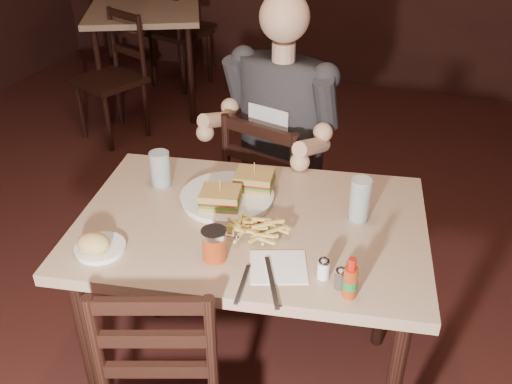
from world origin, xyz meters
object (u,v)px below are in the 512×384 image
(main_table, at_px, (251,243))
(hot_sauce, at_px, (351,278))
(glass_left, at_px, (160,169))
(side_plate, at_px, (101,249))
(glass_right, at_px, (360,200))
(bg_chair_near, at_px, (109,80))
(bg_table, at_px, (145,22))
(chair_far, at_px, (281,198))
(diner, at_px, (278,107))
(bg_chair_far, at_px, (179,32))
(syrup_dispenser, at_px, (214,244))
(dinner_plate, at_px, (227,198))

(main_table, bearing_deg, hot_sauce, -33.93)
(glass_left, height_order, side_plate, glass_left)
(glass_right, bearing_deg, main_table, -159.53)
(main_table, xyz_separation_m, bg_chair_near, (-1.65, 1.74, -0.25))
(side_plate, bearing_deg, bg_table, 116.23)
(hot_sauce, bearing_deg, chair_far, 116.91)
(chair_far, distance_m, diner, 0.46)
(bg_chair_near, height_order, hot_sauce, hot_sauce)
(bg_chair_near, relative_size, glass_left, 6.60)
(main_table, height_order, hot_sauce, hot_sauce)
(hot_sauce, bearing_deg, bg_table, 128.44)
(chair_far, xyz_separation_m, bg_chair_near, (-1.55, 1.08, -0.01))
(bg_table, height_order, side_plate, side_plate)
(main_table, relative_size, bg_table, 1.15)
(main_table, bearing_deg, bg_chair_far, 120.10)
(main_table, xyz_separation_m, syrup_dispenser, (-0.04, -0.22, 0.14))
(glass_right, bearing_deg, bg_chair_far, 125.92)
(bg_chair_far, height_order, glass_right, glass_right)
(main_table, xyz_separation_m, chair_far, (-0.10, 0.67, -0.24))
(dinner_plate, bearing_deg, syrup_dispenser, -74.89)
(bg_table, bearing_deg, chair_far, -46.32)
(dinner_plate, xyz_separation_m, side_plate, (-0.25, -0.39, -0.00))
(bg_chair_near, xyz_separation_m, glass_right, (1.97, -1.62, 0.42))
(bg_chair_far, height_order, hot_sauce, bg_chair_far)
(diner, distance_m, glass_left, 0.58)
(bg_table, bearing_deg, syrup_dispenser, -57.28)
(bg_chair_far, bearing_deg, hot_sauce, 139.33)
(bg_chair_far, xyz_separation_m, hot_sauce, (2.02, -3.09, 0.38))
(main_table, relative_size, side_plate, 8.36)
(bg_table, relative_size, side_plate, 7.25)
(bg_table, relative_size, diner, 1.18)
(hot_sauce, height_order, side_plate, hot_sauce)
(bg_chair_near, height_order, glass_right, glass_right)
(bg_table, distance_m, dinner_plate, 2.68)
(dinner_plate, bearing_deg, chair_far, 87.72)
(bg_table, height_order, glass_left, glass_left)
(side_plate, bearing_deg, main_table, 38.43)
(main_table, height_order, diner, diner)
(dinner_plate, bearing_deg, diner, 88.76)
(main_table, bearing_deg, side_plate, -141.57)
(bg_chair_near, height_order, syrup_dispenser, syrup_dispenser)
(chair_far, bearing_deg, bg_chair_near, -20.42)
(glass_left, bearing_deg, chair_far, 63.43)
(bg_table, distance_m, bg_chair_near, 0.61)
(glass_left, xyz_separation_m, side_plate, (0.00, -0.40, -0.06))
(glass_left, relative_size, hot_sauce, 1.03)
(bg_chair_far, distance_m, dinner_plate, 3.17)
(bg_chair_far, xyz_separation_m, diner, (1.54, -2.22, 0.44))
(side_plate, bearing_deg, chair_far, 73.93)
(bg_chair_far, distance_m, hot_sauce, 3.71)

